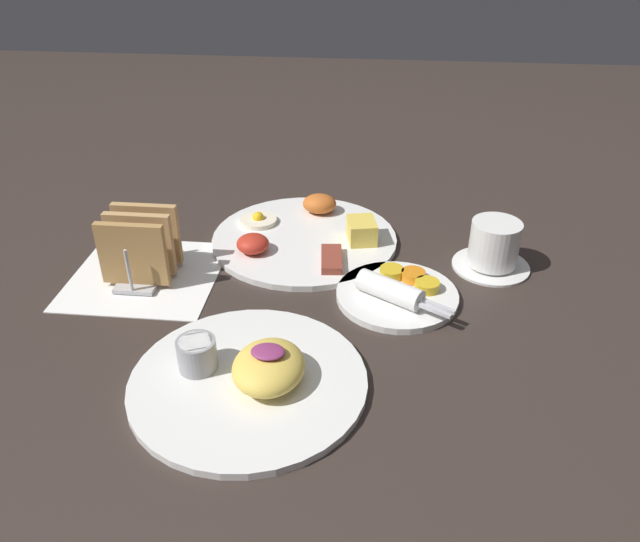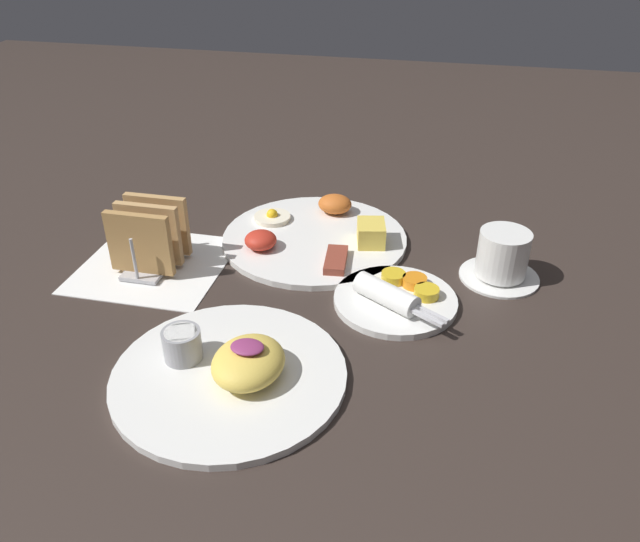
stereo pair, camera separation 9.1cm
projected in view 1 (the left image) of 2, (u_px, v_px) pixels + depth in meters
ground_plane at (263, 300)px, 0.90m from camera, size 3.00×3.00×0.00m
napkin_flat at (146, 275)px, 0.96m from camera, size 0.22×0.22×0.00m
plate_breakfast at (306, 236)px, 1.05m from camera, size 0.31×0.31×0.05m
plate_condiments at (397, 292)px, 0.90m from camera, size 0.18×0.18×0.04m
plate_foreground at (250, 375)px, 0.74m from camera, size 0.29×0.29×0.06m
toast_rack at (141, 247)px, 0.93m from camera, size 0.10×0.12×0.10m
coffee_cup at (494, 247)px, 0.96m from camera, size 0.12×0.12×0.08m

